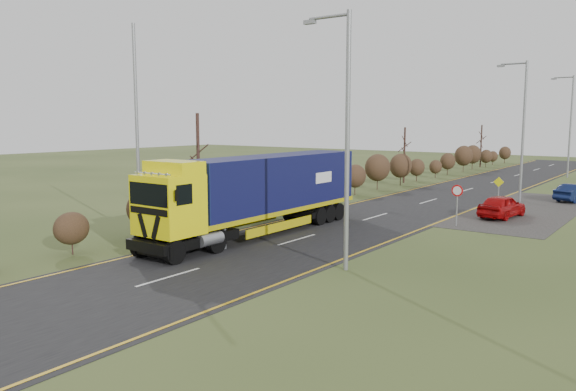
% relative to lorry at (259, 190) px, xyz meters
% --- Properties ---
extents(ground, '(160.00, 160.00, 0.00)m').
position_rel_lorry_xyz_m(ground, '(2.25, -3.94, -2.27)').
color(ground, '#31401B').
rests_on(ground, ground).
extents(road, '(8.00, 120.00, 0.02)m').
position_rel_lorry_xyz_m(road, '(2.25, 6.06, -2.26)').
color(road, black).
rests_on(road, ground).
extents(layby, '(6.00, 18.00, 0.02)m').
position_rel_lorry_xyz_m(layby, '(8.75, 16.06, -2.26)').
color(layby, '#282624').
rests_on(layby, ground).
extents(lane_markings, '(7.52, 116.00, 0.01)m').
position_rel_lorry_xyz_m(lane_markings, '(2.25, 5.76, -2.24)').
color(lane_markings, '#C49412').
rests_on(lane_markings, road).
extents(hedgerow, '(2.24, 102.04, 6.05)m').
position_rel_lorry_xyz_m(hedgerow, '(-3.75, 3.96, -0.66)').
color(hedgerow, '#312115').
rests_on(hedgerow, ground).
extents(lorry, '(2.80, 14.38, 4.01)m').
position_rel_lorry_xyz_m(lorry, '(0.00, 0.00, 0.00)').
color(lorry, black).
rests_on(lorry, ground).
extents(car_red_hatchback, '(2.07, 4.13, 1.35)m').
position_rel_lorry_xyz_m(car_red_hatchback, '(8.30, 12.29, -1.60)').
color(car_red_hatchback, '#A30809').
rests_on(car_red_hatchback, ground).
extents(car_blue_sedan, '(2.35, 3.91, 1.22)m').
position_rel_lorry_xyz_m(car_blue_sedan, '(10.54, 22.20, -1.67)').
color(car_blue_sedan, '#0A1438').
rests_on(car_blue_sedan, ground).
extents(streetlight_near, '(2.04, 0.19, 9.61)m').
position_rel_lorry_xyz_m(streetlight_near, '(6.72, -3.19, 3.03)').
color(streetlight_near, gray).
rests_on(streetlight_near, ground).
extents(streetlight_mid, '(2.06, 0.19, 9.69)m').
position_rel_lorry_xyz_m(streetlight_mid, '(7.34, 19.65, 3.09)').
color(streetlight_mid, gray).
rests_on(streetlight_mid, ground).
extents(streetlight_far, '(2.13, 0.20, 10.06)m').
position_rel_lorry_xyz_m(streetlight_far, '(6.71, 40.36, 3.30)').
color(streetlight_far, gray).
rests_on(streetlight_far, ground).
extents(left_pole, '(0.16, 0.16, 10.17)m').
position_rel_lorry_xyz_m(left_pole, '(-4.36, -3.85, 2.81)').
color(left_pole, gray).
rests_on(left_pole, ground).
extents(speed_sign, '(0.62, 0.10, 2.25)m').
position_rel_lorry_xyz_m(speed_sign, '(7.10, 8.05, -0.71)').
color(speed_sign, gray).
rests_on(speed_sign, ground).
extents(warning_board, '(0.70, 0.11, 1.83)m').
position_rel_lorry_xyz_m(warning_board, '(6.45, 18.05, -1.17)').
color(warning_board, gray).
rests_on(warning_board, ground).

